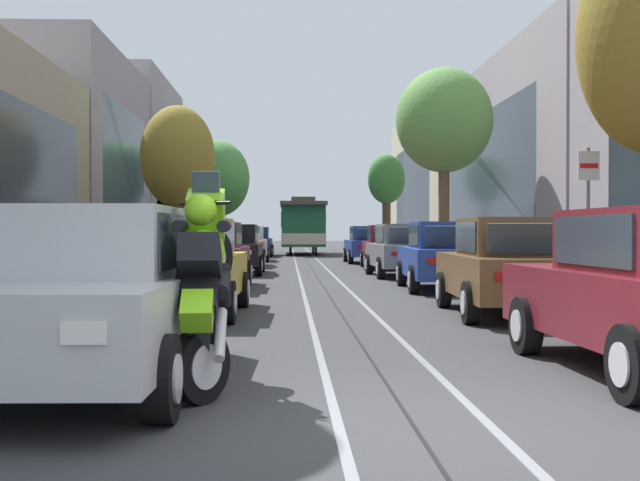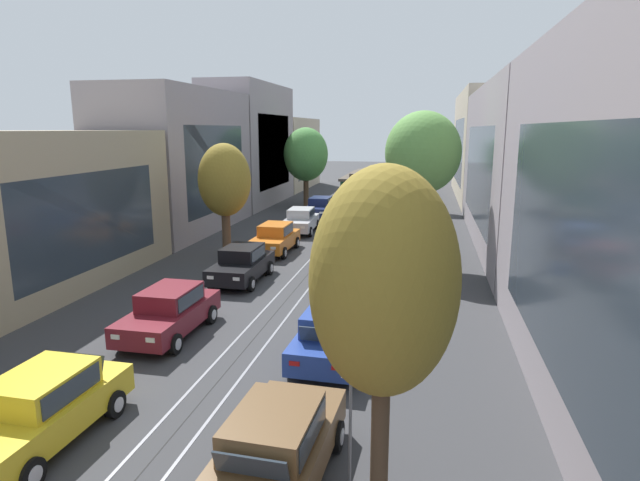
% 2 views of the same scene
% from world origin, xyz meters
% --- Properties ---
extents(ground_plane, '(167.72, 167.72, 0.00)m').
position_xyz_m(ground_plane, '(0.00, 26.84, 0.00)').
color(ground_plane, '#38383A').
extents(trolley_track_rails, '(1.14, 75.09, 0.01)m').
position_xyz_m(trolley_track_rails, '(0.00, 31.54, 0.00)').
color(trolley_track_rails, gray).
rests_on(trolley_track_rails, ground).
extents(building_facade_left, '(5.90, 66.79, 10.64)m').
position_xyz_m(building_facade_left, '(-10.64, 31.17, 4.55)').
color(building_facade_left, gray).
rests_on(building_facade_left, ground).
extents(building_facade_right, '(5.53, 66.79, 10.17)m').
position_xyz_m(building_facade_right, '(10.73, 30.97, 4.71)').
color(building_facade_right, gray).
rests_on(building_facade_right, ground).
extents(parked_car_yellow_second_left, '(2.08, 4.39, 1.58)m').
position_xyz_m(parked_car_yellow_second_left, '(-2.60, 7.75, 0.80)').
color(parked_car_yellow_second_left, gold).
rests_on(parked_car_yellow_second_left, ground).
extents(parked_car_maroon_mid_left, '(2.04, 4.38, 1.58)m').
position_xyz_m(parked_car_maroon_mid_left, '(-2.81, 14.00, 0.80)').
color(parked_car_maroon_mid_left, maroon).
rests_on(parked_car_maroon_mid_left, ground).
extents(parked_car_black_fourth_left, '(2.01, 4.37, 1.58)m').
position_xyz_m(parked_car_black_fourth_left, '(-2.63, 20.48, 0.80)').
color(parked_car_black_fourth_left, black).
rests_on(parked_car_black_fourth_left, ground).
extents(parked_car_orange_fifth_left, '(2.03, 4.37, 1.58)m').
position_xyz_m(parked_car_orange_fifth_left, '(-2.77, 26.24, 0.80)').
color(parked_car_orange_fifth_left, orange).
rests_on(parked_car_orange_fifth_left, ground).
extents(parked_car_silver_sixth_left, '(2.12, 4.41, 1.58)m').
position_xyz_m(parked_car_silver_sixth_left, '(-2.74, 32.13, 0.80)').
color(parked_car_silver_sixth_left, '#B7B7BC').
rests_on(parked_car_silver_sixth_left, ground).
extents(parked_car_navy_far_left, '(2.04, 4.38, 1.58)m').
position_xyz_m(parked_car_navy_far_left, '(-2.64, 38.13, 0.80)').
color(parked_car_navy_far_left, '#19234C').
rests_on(parked_car_navy_far_left, ground).
extents(parked_car_brown_second_right, '(2.13, 4.42, 1.58)m').
position_xyz_m(parked_car_brown_second_right, '(2.73, 7.42, 0.80)').
color(parked_car_brown_second_right, brown).
rests_on(parked_car_brown_second_right, ground).
extents(parked_car_blue_mid_right, '(2.12, 4.41, 1.58)m').
position_xyz_m(parked_car_blue_mid_right, '(2.79, 13.21, 0.80)').
color(parked_car_blue_mid_right, '#233D93').
rests_on(parked_car_blue_mid_right, ground).
extents(parked_car_grey_fourth_right, '(2.07, 4.39, 1.58)m').
position_xyz_m(parked_car_grey_fourth_right, '(2.61, 18.77, 0.80)').
color(parked_car_grey_fourth_right, slate).
rests_on(parked_car_grey_fourth_right, ground).
extents(parked_car_maroon_fifth_right, '(2.12, 4.41, 1.58)m').
position_xyz_m(parked_car_maroon_fifth_right, '(2.84, 24.15, 0.80)').
color(parked_car_maroon_fifth_right, maroon).
rests_on(parked_car_maroon_fifth_right, ground).
extents(parked_car_blue_sixth_right, '(2.01, 4.37, 1.58)m').
position_xyz_m(parked_car_blue_sixth_right, '(2.61, 29.42, 0.80)').
color(parked_car_blue_sixth_right, '#233D93').
rests_on(parked_car_blue_sixth_right, ground).
extents(street_tree_kerb_left_second, '(2.73, 2.50, 5.98)m').
position_xyz_m(street_tree_kerb_left_second, '(-4.91, 24.54, 4.05)').
color(street_tree_kerb_left_second, brown).
rests_on(street_tree_kerb_left_second, ground).
extents(street_tree_kerb_left_mid, '(3.79, 4.09, 6.82)m').
position_xyz_m(street_tree_kerb_left_mid, '(-5.06, 43.79, 4.51)').
color(street_tree_kerb_left_mid, brown).
rests_on(street_tree_kerb_left_mid, ground).
extents(street_tree_kerb_right_near, '(2.32, 2.35, 6.18)m').
position_xyz_m(street_tree_kerb_right_near, '(4.72, 6.65, 4.32)').
color(street_tree_kerb_right_near, '#4C3826').
rests_on(street_tree_kerb_right_near, ground).
extents(street_tree_kerb_right_second, '(3.64, 3.81, 7.54)m').
position_xyz_m(street_tree_kerb_right_second, '(5.04, 25.09, 5.51)').
color(street_tree_kerb_right_second, brown).
rests_on(street_tree_kerb_right_second, ground).
extents(street_tree_kerb_right_mid, '(2.26, 1.81, 6.01)m').
position_xyz_m(street_tree_kerb_right_mid, '(5.11, 43.73, 4.32)').
color(street_tree_kerb_right_mid, '#4C3826').
rests_on(street_tree_kerb_right_mid, ground).
extents(cable_car_trolley, '(2.60, 9.14, 3.28)m').
position_xyz_m(cable_car_trolley, '(-0.00, 42.46, 1.66)').
color(cable_car_trolley, '#1E5B38').
rests_on(cable_car_trolley, ground).
extents(pedestrian_on_left_pavement, '(0.55, 0.42, 1.59)m').
position_xyz_m(pedestrian_on_left_pavement, '(5.52, 21.30, 0.90)').
color(pedestrian_on_left_pavement, '#4C4233').
rests_on(pedestrian_on_left_pavement, ground).
extents(street_sign_post, '(0.36, 0.07, 2.75)m').
position_xyz_m(street_sign_post, '(4.09, 7.67, 1.71)').
color(street_sign_post, slate).
rests_on(street_sign_post, ground).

